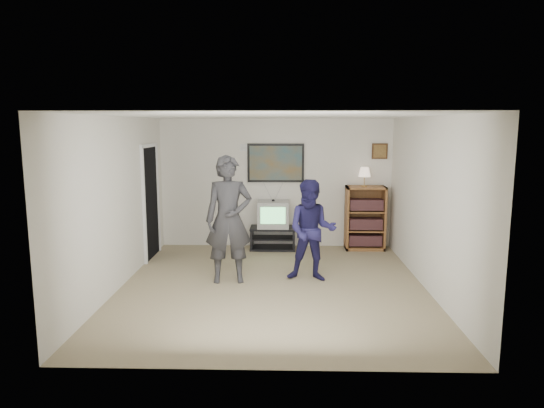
{
  "coord_description": "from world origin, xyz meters",
  "views": [
    {
      "loc": [
        0.17,
        -6.91,
        2.37
      ],
      "look_at": [
        -0.02,
        0.59,
        1.15
      ],
      "focal_mm": 32.0,
      "sensor_mm": 36.0,
      "label": 1
    }
  ],
  "objects_px": {
    "bookshelf": "(365,218)",
    "media_stand": "(273,238)",
    "crt_television": "(273,214)",
    "person_tall": "(229,220)",
    "person_short": "(312,231)"
  },
  "relations": [
    {
      "from": "person_short",
      "to": "media_stand",
      "type": "bearing_deg",
      "value": 115.74
    },
    {
      "from": "media_stand",
      "to": "person_tall",
      "type": "xyz_separation_m",
      "value": [
        -0.62,
        -1.99,
        0.75
      ]
    },
    {
      "from": "crt_television",
      "to": "person_short",
      "type": "xyz_separation_m",
      "value": [
        0.63,
        -1.9,
        0.1
      ]
    },
    {
      "from": "person_tall",
      "to": "person_short",
      "type": "height_order",
      "value": "person_tall"
    },
    {
      "from": "bookshelf",
      "to": "person_short",
      "type": "xyz_separation_m",
      "value": [
        -1.13,
        -1.95,
        0.17
      ]
    },
    {
      "from": "media_stand",
      "to": "person_short",
      "type": "relative_size",
      "value": 0.56
    },
    {
      "from": "crt_television",
      "to": "bookshelf",
      "type": "bearing_deg",
      "value": 1.72
    },
    {
      "from": "bookshelf",
      "to": "crt_television",
      "type": "bearing_deg",
      "value": -178.38
    },
    {
      "from": "bookshelf",
      "to": "media_stand",
      "type": "bearing_deg",
      "value": -178.39
    },
    {
      "from": "bookshelf",
      "to": "person_short",
      "type": "bearing_deg",
      "value": -120.2
    },
    {
      "from": "person_tall",
      "to": "person_short",
      "type": "distance_m",
      "value": 1.28
    },
    {
      "from": "media_stand",
      "to": "person_tall",
      "type": "height_order",
      "value": "person_tall"
    },
    {
      "from": "bookshelf",
      "to": "person_short",
      "type": "relative_size",
      "value": 0.78
    },
    {
      "from": "crt_television",
      "to": "person_short",
      "type": "bearing_deg",
      "value": -71.45
    },
    {
      "from": "media_stand",
      "to": "crt_television",
      "type": "xyz_separation_m",
      "value": [
        0.01,
        0.0,
        0.47
      ]
    }
  ]
}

